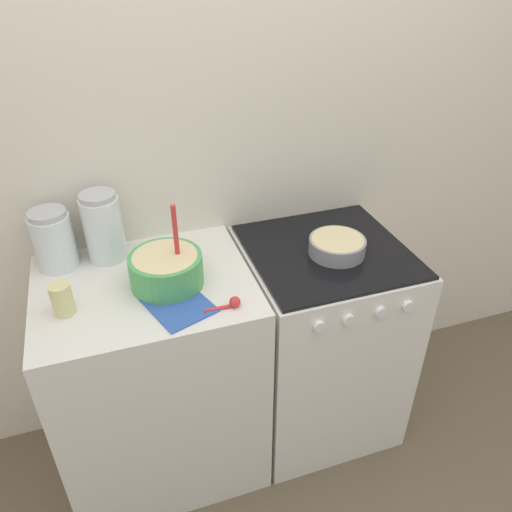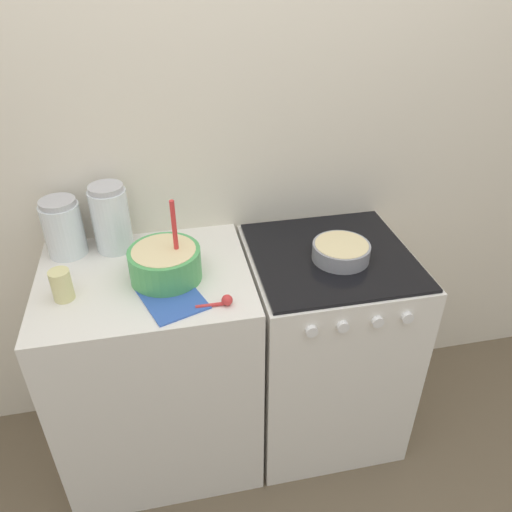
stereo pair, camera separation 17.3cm
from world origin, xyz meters
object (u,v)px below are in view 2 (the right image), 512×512
at_px(stove, 323,345).
at_px(storage_jar_left, 64,231).
at_px(baking_pan, 341,251).
at_px(tin_can, 62,285).
at_px(storage_jar_middle, 112,222).
at_px(mixing_bowl, 165,262).

xyz_separation_m(stove, storage_jar_left, (-0.95, 0.21, 0.54)).
relative_size(stove, baking_pan, 4.34).
bearing_deg(stove, tin_can, -175.41).
xyz_separation_m(storage_jar_left, storage_jar_middle, (0.17, -0.00, 0.02)).
distance_m(storage_jar_middle, tin_can, 0.33).
distance_m(storage_jar_left, storage_jar_middle, 0.17).
distance_m(mixing_bowl, tin_can, 0.33).
height_order(stove, tin_can, tin_can).
relative_size(mixing_bowl, storage_jar_left, 1.34).
height_order(stove, baking_pan, baking_pan).
relative_size(stove, mixing_bowl, 3.10).
xyz_separation_m(baking_pan, storage_jar_left, (-0.97, 0.24, 0.06)).
distance_m(stove, storage_jar_middle, 0.98).
bearing_deg(tin_can, storage_jar_left, 93.07).
xyz_separation_m(stove, baking_pan, (0.02, -0.03, 0.48)).
distance_m(stove, mixing_bowl, 0.79).
relative_size(stove, storage_jar_middle, 3.53).
height_order(storage_jar_left, tin_can, storage_jar_left).
relative_size(baking_pan, storage_jar_middle, 0.81).
relative_size(mixing_bowl, baking_pan, 1.40).
xyz_separation_m(baking_pan, storage_jar_middle, (-0.80, 0.24, 0.08)).
height_order(storage_jar_left, storage_jar_middle, storage_jar_middle).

